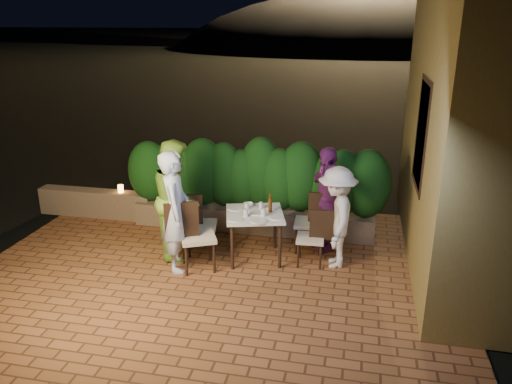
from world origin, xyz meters
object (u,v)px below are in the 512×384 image
(chair_left_back, at_px, (202,224))
(diner_white, at_px, (337,217))
(beer_bottle, at_px, (270,203))
(chair_right_back, at_px, (309,221))
(parapet_lamp, at_px, (121,189))
(bowl, at_px, (248,204))
(diner_blue, at_px, (176,212))
(diner_purple, at_px, (326,199))
(dining_table, at_px, (255,236))
(diner_green, at_px, (177,198))
(chair_left_front, at_px, (198,235))
(chair_right_front, at_px, (310,237))

(chair_left_back, bearing_deg, diner_white, -11.77)
(beer_bottle, bearing_deg, chair_right_back, 34.20)
(chair_right_back, bearing_deg, diner_white, 132.92)
(beer_bottle, distance_m, parapet_lamp, 3.17)
(bowl, bearing_deg, parapet_lamp, 162.30)
(diner_blue, bearing_deg, chair_right_back, -76.82)
(diner_purple, bearing_deg, bowl, -107.93)
(bowl, height_order, diner_blue, diner_blue)
(dining_table, relative_size, diner_green, 0.46)
(parapet_lamp, bearing_deg, chair_left_front, -38.66)
(beer_bottle, relative_size, chair_right_back, 0.31)
(diner_green, bearing_deg, chair_left_front, -152.01)
(beer_bottle, relative_size, diner_green, 0.16)
(bowl, height_order, diner_white, diner_white)
(chair_left_front, height_order, diner_blue, diner_blue)
(dining_table, xyz_separation_m, chair_right_back, (0.78, 0.47, 0.12))
(parapet_lamp, bearing_deg, diner_green, -37.06)
(bowl, relative_size, parapet_lamp, 1.11)
(dining_table, height_order, beer_bottle, beer_bottle)
(dining_table, xyz_separation_m, chair_right_front, (0.85, -0.00, 0.06))
(chair_left_front, height_order, diner_purple, diner_purple)
(dining_table, xyz_separation_m, diner_purple, (1.03, 0.58, 0.47))
(chair_left_front, xyz_separation_m, diner_blue, (-0.30, -0.05, 0.37))
(beer_bottle, relative_size, bowl, 1.93)
(diner_blue, distance_m, diner_purple, 2.36)
(chair_left_back, bearing_deg, diner_purple, 4.55)
(diner_purple, distance_m, parapet_lamp, 3.83)
(bowl, bearing_deg, diner_white, -10.16)
(chair_right_back, relative_size, diner_green, 0.53)
(dining_table, distance_m, chair_right_back, 0.92)
(dining_table, bearing_deg, chair_left_front, -145.97)
(bowl, distance_m, diner_purple, 1.23)
(diner_green, distance_m, parapet_lamp, 1.97)
(diner_white, distance_m, parapet_lamp, 4.12)
(chair_left_front, relative_size, parapet_lamp, 7.56)
(chair_left_back, distance_m, chair_right_back, 1.69)
(diner_purple, bearing_deg, chair_right_back, -96.08)
(bowl, bearing_deg, dining_table, -60.17)
(diner_white, height_order, diner_purple, diner_purple)
(diner_white, bearing_deg, diner_blue, -80.22)
(bowl, xyz_separation_m, chair_left_front, (-0.58, -0.78, -0.24))
(chair_right_front, relative_size, diner_white, 0.57)
(chair_right_front, height_order, parapet_lamp, chair_right_front)
(diner_white, bearing_deg, diner_purple, -165.11)
(dining_table, relative_size, diner_purple, 0.50)
(diner_blue, xyz_separation_m, parapet_lamp, (-1.71, 1.66, -0.33))
(chair_right_back, bearing_deg, dining_table, 28.12)
(chair_right_front, bearing_deg, diner_blue, 12.91)
(beer_bottle, distance_m, chair_left_front, 1.19)
(dining_table, xyz_separation_m, chair_left_back, (-0.85, 0.03, 0.11))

